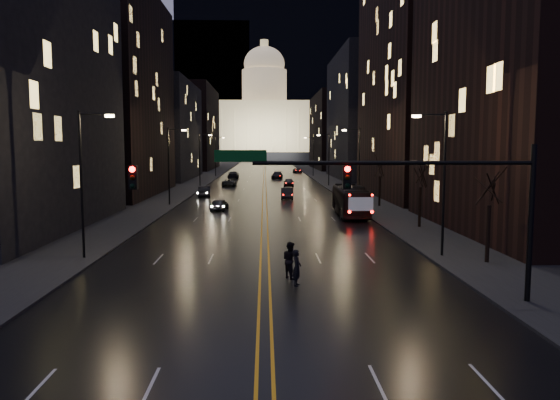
{
  "coord_description": "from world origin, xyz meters",
  "views": [
    {
      "loc": [
        0.01,
        -23.01,
        6.93
      ],
      "look_at": [
        0.96,
        10.45,
        3.59
      ],
      "focal_mm": 35.0,
      "sensor_mm": 36.0,
      "label": 1
    }
  ],
  "objects": [
    {
      "name": "building_left_far",
      "position": [
        -21.0,
        92.0,
        10.0
      ],
      "size": [
        12.0,
        34.0,
        20.0
      ],
      "primitive_type": "cube",
      "color": "black",
      "rests_on": "ground"
    },
    {
      "name": "traffic_signal",
      "position": [
        5.91,
        -0.0,
        5.1
      ],
      "size": [
        17.29,
        0.45,
        7.0
      ],
      "color": "black",
      "rests_on": "ground"
    },
    {
      "name": "building_left_dist",
      "position": [
        -21.0,
        140.0,
        12.0
      ],
      "size": [
        12.0,
        40.0,
        24.0
      ],
      "primitive_type": "cube",
      "color": "black",
      "rests_on": "ground"
    },
    {
      "name": "streetlamp_left_mid",
      "position": [
        -10.81,
        40.0,
        5.08
      ],
      "size": [
        2.13,
        0.25,
        9.0
      ],
      "color": "black",
      "rests_on": "ground"
    },
    {
      "name": "building_right_dist",
      "position": [
        21.0,
        140.0,
        11.0
      ],
      "size": [
        12.0,
        40.0,
        22.0
      ],
      "primitive_type": "cube",
      "color": "black",
      "rests_on": "ground"
    },
    {
      "name": "streetlamp_right_far",
      "position": [
        10.81,
        70.0,
        5.08
      ],
      "size": [
        2.13,
        0.25,
        9.0
      ],
      "color": "black",
      "rests_on": "ground"
    },
    {
      "name": "mountain_ridge",
      "position": [
        40.0,
        380.0,
        65.0
      ],
      "size": [
        520.0,
        60.0,
        130.0
      ],
      "primitive_type": "cube",
      "color": "black",
      "rests_on": "ground"
    },
    {
      "name": "receding_car_a",
      "position": [
        2.92,
        47.56,
        0.74
      ],
      "size": [
        1.7,
        4.54,
        1.48
      ],
      "primitive_type": "imported",
      "rotation": [
        0.0,
        0.0,
        -0.03
      ],
      "color": "black",
      "rests_on": "ground"
    },
    {
      "name": "pedestrian_a",
      "position": [
        1.59,
        3.44,
        0.91
      ],
      "size": [
        0.58,
        0.75,
        1.82
      ],
      "primitive_type": "imported",
      "rotation": [
        0.0,
        0.0,
        1.33
      ],
      "color": "black",
      "rests_on": "ground"
    },
    {
      "name": "oncoming_car_b",
      "position": [
        -8.22,
        51.0,
        0.73
      ],
      "size": [
        2.08,
        4.6,
        1.46
      ],
      "primitive_type": "imported",
      "rotation": [
        0.0,
        0.0,
        3.26
      ],
      "color": "black",
      "rests_on": "ground"
    },
    {
      "name": "tree_right_near",
      "position": [
        13.0,
        8.0,
        4.53
      ],
      "size": [
        2.4,
        2.4,
        6.65
      ],
      "color": "black",
      "rests_on": "ground"
    },
    {
      "name": "ground",
      "position": [
        0.0,
        0.0,
        0.0
      ],
      "size": [
        900.0,
        900.0,
        0.0
      ],
      "primitive_type": "plane",
      "color": "black",
      "rests_on": "ground"
    },
    {
      "name": "road",
      "position": [
        0.0,
        130.0,
        0.01
      ],
      "size": [
        20.0,
        320.0,
        0.02
      ],
      "primitive_type": "cube",
      "color": "black",
      "rests_on": "ground"
    },
    {
      "name": "capitol",
      "position": [
        0.0,
        250.0,
        17.15
      ],
      "size": [
        90.0,
        50.0,
        58.5
      ],
      "color": "black",
      "rests_on": "ground"
    },
    {
      "name": "building_right_near",
      "position": [
        21.0,
        20.0,
        12.0
      ],
      "size": [
        12.0,
        26.0,
        24.0
      ],
      "primitive_type": "cube",
      "color": "black",
      "rests_on": "ground"
    },
    {
      "name": "streetlamp_left_dist",
      "position": [
        -10.81,
        100.0,
        5.08
      ],
      "size": [
        2.13,
        0.25,
        9.0
      ],
      "color": "black",
      "rests_on": "ground"
    },
    {
      "name": "streetlamp_right_near",
      "position": [
        10.81,
        10.0,
        5.08
      ],
      "size": [
        2.13,
        0.25,
        9.0
      ],
      "color": "black",
      "rests_on": "ground"
    },
    {
      "name": "streetlamp_right_dist",
      "position": [
        10.81,
        100.0,
        5.08
      ],
      "size": [
        2.13,
        0.25,
        9.0
      ],
      "color": "black",
      "rests_on": "ground"
    },
    {
      "name": "oncoming_car_d",
      "position": [
        -6.61,
        92.32,
        0.79
      ],
      "size": [
        2.27,
        5.49,
        1.59
      ],
      "primitive_type": "imported",
      "rotation": [
        0.0,
        0.0,
        3.15
      ],
      "color": "black",
      "rests_on": "ground"
    },
    {
      "name": "pedestrian_b",
      "position": [
        1.34,
        5.0,
        0.97
      ],
      "size": [
        0.96,
        1.08,
        1.95
      ],
      "primitive_type": "imported",
      "rotation": [
        0.0,
        0.0,
        2.16
      ],
      "color": "black",
      "rests_on": "ground"
    },
    {
      "name": "building_right_mid",
      "position": [
        21.0,
        92.0,
        13.0
      ],
      "size": [
        12.0,
        34.0,
        26.0
      ],
      "primitive_type": "cube",
      "color": "black",
      "rests_on": "ground"
    },
    {
      "name": "tree_right_far",
      "position": [
        13.0,
        38.0,
        4.53
      ],
      "size": [
        2.4,
        2.4,
        6.65
      ],
      "color": "black",
      "rests_on": "ground"
    },
    {
      "name": "streetlamp_left_near",
      "position": [
        -10.81,
        10.0,
        5.08
      ],
      "size": [
        2.13,
        0.25,
        9.0
      ],
      "color": "black",
      "rests_on": "ground"
    },
    {
      "name": "receding_car_b",
      "position": [
        4.11,
        69.13,
        0.73
      ],
      "size": [
        1.99,
        4.39,
        1.46
      ],
      "primitive_type": "imported",
      "rotation": [
        0.0,
        0.0,
        -0.06
      ],
      "color": "black",
      "rests_on": "ground"
    },
    {
      "name": "tree_right_mid",
      "position": [
        13.0,
        22.0,
        4.53
      ],
      "size": [
        2.4,
        2.4,
        6.65
      ],
      "color": "black",
      "rests_on": "ground"
    },
    {
      "name": "oncoming_car_c",
      "position": [
        -6.04,
        70.66,
        0.66
      ],
      "size": [
        2.43,
        4.83,
        1.31
      ],
      "primitive_type": "imported",
      "rotation": [
        0.0,
        0.0,
        3.09
      ],
      "color": "black",
      "rests_on": "ground"
    },
    {
      "name": "sidewalk_right",
      "position": [
        14.0,
        130.0,
        0.08
      ],
      "size": [
        8.0,
        320.0,
        0.16
      ],
      "primitive_type": "cube",
      "color": "black",
      "rests_on": "ground"
    },
    {
      "name": "building_left_near",
      "position": [
        -21.0,
        22.0,
        11.0
      ],
      "size": [
        12.0,
        28.0,
        22.0
      ],
      "primitive_type": "cube",
      "color": "black",
      "rests_on": "ground"
    },
    {
      "name": "oncoming_car_a",
      "position": [
        -4.85,
        35.08,
        0.67
      ],
      "size": [
        1.99,
        4.06,
        1.33
      ],
      "primitive_type": "imported",
      "rotation": [
        0.0,
        0.0,
        3.03
      ],
      "color": "black",
      "rests_on": "ground"
    },
    {
      "name": "building_left_mid",
      "position": [
        -21.0,
        54.0,
        14.0
      ],
      "size": [
        12.0,
        30.0,
        28.0
      ],
      "primitive_type": "cube",
      "color": "black",
      "rests_on": "ground"
    },
    {
      "name": "building_right_tall",
      "position": [
        21.0,
        50.0,
        19.0
      ],
      "size": [
        12.0,
        30.0,
        38.0
      ],
      "primitive_type": "cube",
      "color": "black",
      "rests_on": "ground"
    },
    {
      "name": "streetlamp_left_far",
      "position": [
        -10.81,
        70.0,
        5.08
      ],
      "size": [
        2.13,
        0.25,
        9.0
      ],
      "color": "black",
      "rests_on": "ground"
    },
    {
      "name": "center_line",
      "position": [
        0.0,
        130.0,
        0.03
      ],
      "size": [
        0.62,
        320.0,
        0.01
      ],
      "primitive_type": "cube",
      "color": "orange",
      "rests_on": "road"
    },
    {
      "name": "bus",
      "position": [
        8.5,
        30.59,
        1.5
      ],
      "size": [
        2.82,
        10.85,
        3.0
      ],
      "primitive_type": "imported",
      "rotation": [
        0.0,
        0.0,
        -0.03
      ],
      "color": "black",
      "rests_on": "ground"
    },
    {
      "name": "receding_car_c",
      "position": [
        2.64,
        91.32,
        0.75
      ],
      "size": [
        2.71,
        5.4,
        1.51
      ],
      "primitive_type": "imported",
      "rotation": [
        0.0,
        0.0,
        -0.12
      ],
      "color": "black",
      "rests_on": "ground"
    },
    {
      "name": "receding_car_d",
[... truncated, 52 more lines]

